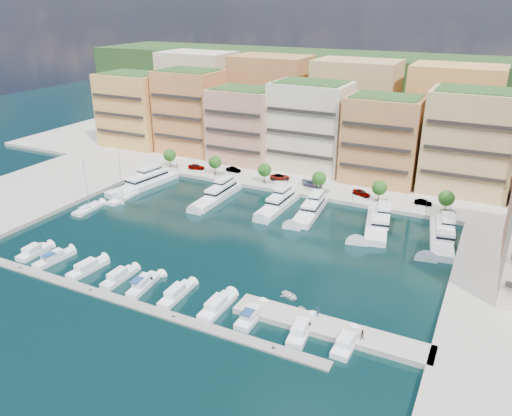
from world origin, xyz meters
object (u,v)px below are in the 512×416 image
object	(u,v)px
cruiser_3	(119,277)
cruiser_8	(301,331)
lamppost_2	(288,180)
cruiser_5	(176,294)
car_5	(423,202)
cruiser_1	(54,258)
sailboat_1	(88,209)
tender_1	(302,308)
cruiser_9	(346,344)
cruiser_7	(251,316)
yacht_6	(442,235)
cruiser_0	(34,252)
lamppost_1	(229,170)
tree_2	(265,170)
yacht_0	(145,182)
cruiser_4	(143,285)
tree_1	(215,162)
person_1	(362,334)
tender_0	(290,296)
tree_3	(319,178)
yacht_4	(311,210)
tree_0	(170,155)
car_4	(361,193)
cruiser_2	(88,268)
car_1	(233,170)
lamppost_4	(427,202)
sailboat_2	(122,199)
tree_5	(447,198)
lamppost_3	(353,190)
yacht_3	(279,203)
lamppost_0	(176,162)
person_0	(318,312)
tree_4	(379,188)
car_3	(313,184)
yacht_5	(378,222)
cruiser_6	(217,306)
car_0	(196,167)
yacht_2	(219,194)

from	to	relation	value
cruiser_3	cruiser_8	world-z (taller)	same
lamppost_2	cruiser_5	distance (m)	55.96
lamppost_2	car_5	xyz separation A→B (m)	(34.52, 5.15, -2.13)
lamppost_2	cruiser_1	xyz separation A→B (m)	(-26.65, -55.82, -3.26)
sailboat_1	tender_1	distance (m)	65.64
cruiser_8	cruiser_9	xyz separation A→B (m)	(7.25, 0.01, 0.00)
lamppost_2	cruiser_7	world-z (taller)	lamppost_2
yacht_6	cruiser_0	size ratio (longest dim) A/B	2.77
lamppost_1	cruiser_5	world-z (taller)	lamppost_1
tree_2	yacht_0	bearing A→B (deg)	-153.33
car_5	cruiser_4	bearing A→B (deg)	145.21
car_5	cruiser_3	bearing A→B (deg)	141.56
yacht_6	cruiser_8	xyz separation A→B (m)	(-15.01, -44.50, -0.66)
tree_1	person_1	xyz separation A→B (m)	(59.36, -56.49, -2.88)
lamppost_2	car_5	world-z (taller)	lamppost_2
yacht_6	tender_0	bearing A→B (deg)	-119.91
tree_3	yacht_4	xyz separation A→B (m)	(2.70, -12.75, -3.65)
tree_0	yacht_6	bearing A→B (deg)	-9.50
lamppost_1	car_4	xyz separation A→B (m)	(36.98, 4.61, -2.01)
yacht_4	cruiser_2	xyz separation A→B (m)	(-28.50, -45.34, -0.54)
cruiser_9	car_1	distance (m)	82.54
tender_0	lamppost_4	bearing A→B (deg)	6.02
lamppost_2	sailboat_2	world-z (taller)	sailboat_2
tree_5	lamppost_3	bearing A→B (deg)	-174.03
yacht_3	car_1	bearing A→B (deg)	142.64
lamppost_0	lamppost_2	distance (m)	36.00
tree_0	sailboat_2	bearing A→B (deg)	-83.02
person_0	cruiser_3	bearing A→B (deg)	82.57
tree_3	lamppost_2	xyz separation A→B (m)	(-8.00, -2.30, -0.92)
tree_4	lamppost_4	world-z (taller)	tree_4
lamppost_4	car_1	world-z (taller)	lamppost_4
cruiser_0	lamppost_2	bearing A→B (deg)	59.76
yacht_0	cruiser_9	world-z (taller)	yacht_0
cruiser_7	tree_0	bearing A→B (deg)	134.72
tree_3	car_3	distance (m)	5.17
tree_4	sailboat_2	size ratio (longest dim) A/B	0.43
yacht_5	car_4	bearing A→B (deg)	117.71
yacht_0	cruiser_6	xyz separation A→B (m)	(48.93, -43.11, -0.66)
cruiser_2	car_0	world-z (taller)	car_0
tree_2	yacht_2	xyz separation A→B (m)	(-6.78, -13.72, -3.53)
cruiser_6	car_4	world-z (taller)	car_4
lamppost_1	car_1	world-z (taller)	lamppost_1
cruiser_4	tender_0	size ratio (longest dim) A/B	2.45
tree_0	cruiser_2	xyz separation A→B (m)	(22.20, -58.10, -4.20)
lamppost_0	yacht_5	size ratio (longest dim) A/B	0.21
cruiser_9	cruiser_6	bearing A→B (deg)	-179.95
cruiser_4	person_1	xyz separation A→B (m)	(39.78, 1.63, 1.30)
tree_5	car_5	size ratio (longest dim) A/B	1.34
cruiser_7	car_3	size ratio (longest dim) A/B	1.32
car_5	sailboat_1	bearing A→B (deg)	115.08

